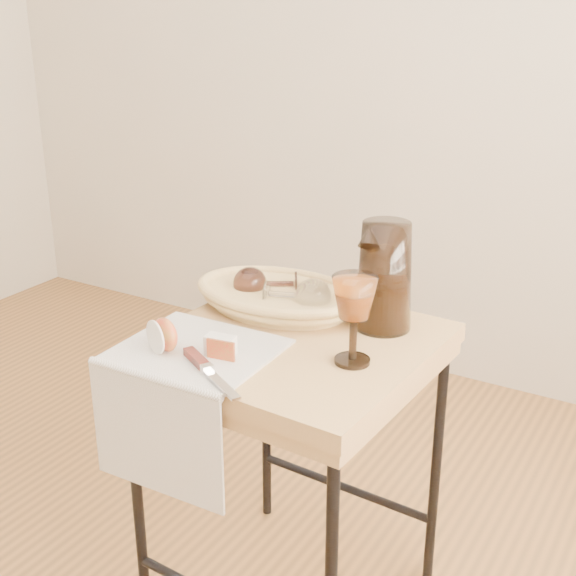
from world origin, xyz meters
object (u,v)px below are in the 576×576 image
Objects in this scene: bread_basket at (278,298)px; table_knife at (209,370)px; tea_towel at (196,351)px; apple_half at (165,334)px; pitcher at (385,276)px; goblet_lying_a at (270,284)px; goblet_lying_b at (293,295)px; wine_goblet at (354,320)px; side_table at (293,479)px.

bread_basket is 1.64× the size of table_knife.
apple_half reaches higher than tea_towel.
table_knife is at bearing -42.17° from tea_towel.
tea_towel is at bearing -152.28° from pitcher.
apple_half is at bearing 50.64° from goblet_lying_a.
goblet_lying_b is at bearing 174.46° from pitcher.
pitcher reaches higher than wine_goblet.
goblet_lying_a is at bearing 89.54° from tea_towel.
table_knife is (-0.05, -0.23, 0.36)m from side_table.
apple_half is (-0.18, -0.19, 0.39)m from side_table.
goblet_lying_a reaches higher than table_knife.
bread_basket reaches higher than tea_towel.
wine_goblet is (0.16, -0.04, 0.44)m from side_table.
pitcher is (0.28, 0.02, 0.07)m from goblet_lying_a.
goblet_lying_a is 0.09m from goblet_lying_b.
bread_basket is 2.67× the size of goblet_lying_b.
tea_towel is (-0.14, -0.15, 0.35)m from side_table.
side_table is 2.27× the size of tea_towel.
tea_towel is 0.27m from goblet_lying_b.
wine_goblet reaches higher than goblet_lying_b.
side_table is at bearing -152.75° from pitcher.
tea_towel is 0.42m from pitcher.
side_table is 9.29× the size of apple_half.
goblet_lying_a is at bearing 105.02° from apple_half.
apple_half reaches higher than side_table.
side_table is 0.41m from tea_towel.
goblet_lying_b reaches higher than bread_basket.
apple_half is (-0.08, -0.31, 0.01)m from bread_basket.
goblet_lying_b is at bearing 121.17° from table_knife.
bread_basket is 4.69× the size of apple_half.
pitcher is 3.67× the size of apple_half.
pitcher is (0.14, 0.15, 0.47)m from side_table.
wine_goblet is at bearing -13.38° from side_table.
goblet_lying_a is 0.33m from apple_half.
tea_towel is 0.28m from bread_basket.
goblet_lying_b is at bearing 71.32° from tea_towel.
side_table is 2.53× the size of pitcher.
table_knife is at bearing -102.01° from side_table.
wine_goblet is at bearing -33.18° from bread_basket.
bread_basket reaches higher than table_knife.
tea_towel is 1.69× the size of wine_goblet.
apple_half is at bearing -167.30° from table_knife.
goblet_lying_b reaches higher than apple_half.
wine_goblet reaches higher than tea_towel.
apple_half is (-0.04, -0.32, -0.01)m from goblet_lying_a.
goblet_lying_a is at bearing 136.22° from side_table.
bread_basket is 0.04m from goblet_lying_a.
side_table is 0.42m from goblet_lying_b.
goblet_lying_a is at bearing 150.73° from bread_basket.
tea_towel is at bearing 59.39° from goblet_lying_a.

